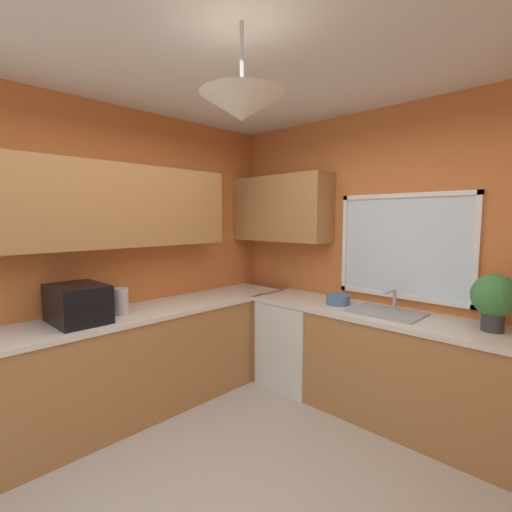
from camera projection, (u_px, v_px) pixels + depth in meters
name	position (u px, v px, depth m)	size (l,w,h in m)	color
ground_plane	(243.00, 512.00, 2.14)	(8.29, 8.29, 0.00)	#B7B2A8
room_shell	(251.00, 205.00, 2.50)	(3.70, 3.89, 2.75)	#D17238
counter_run_left	(122.00, 366.00, 3.12)	(0.65, 3.50, 0.90)	#AD7542
counter_run_back	(397.00, 368.00, 3.07)	(2.79, 0.65, 0.90)	#AD7542
dishwasher	(296.00, 343.00, 3.77)	(0.60, 0.60, 0.86)	white
microwave	(78.00, 304.00, 2.82)	(0.48, 0.36, 0.29)	black
kettle	(121.00, 301.00, 3.05)	(0.12, 0.12, 0.22)	#B7B7BC
sink_assembly	(386.00, 312.00, 3.10)	(0.58, 0.40, 0.19)	#9EA0A5
potted_plant	(494.00, 298.00, 2.59)	(0.30, 0.30, 0.41)	#38383D
bowl	(338.00, 300.00, 3.41)	(0.22, 0.22, 0.09)	#4C7099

